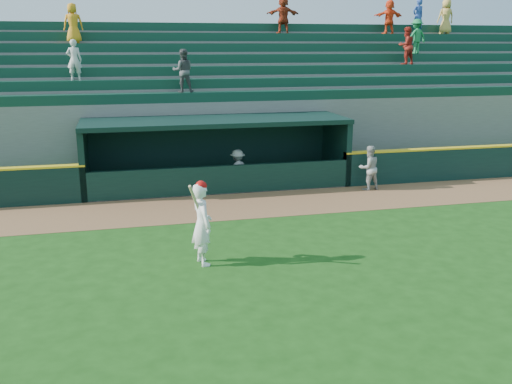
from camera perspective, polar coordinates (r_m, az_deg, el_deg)
ground at (r=13.73m, az=1.58°, el=-6.89°), size 120.00×120.00×0.00m
warning_track at (r=18.26m, az=-2.43°, el=-1.41°), size 40.00×3.00×0.01m
dugout_player_front at (r=20.54m, az=11.23°, el=2.38°), size 0.83×0.68×1.59m
dugout_player_inside at (r=20.25m, az=-1.84°, el=2.26°), size 1.06×0.85×1.43m
dugout at (r=20.93m, az=-4.13°, el=4.42°), size 9.40×2.80×2.46m
stands at (r=25.27m, az=-5.86°, el=8.51°), size 34.50×6.25×7.16m
batter_at_plate at (r=13.30m, az=-5.43°, el=-3.09°), size 0.65×0.84×2.03m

